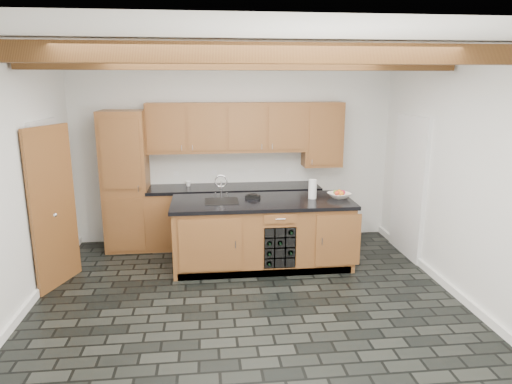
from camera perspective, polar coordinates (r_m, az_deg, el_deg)
ground at (r=5.31m, az=-0.81°, el=-14.46°), size 5.00×5.00×0.00m
room_shell at (r=5.30m, az=-2.33°, el=3.02°), size 5.01×5.00×5.00m
back_cabinetry at (r=7.07m, az=-5.60°, el=1.10°), size 3.65×0.62×2.20m
island at (r=6.33m, az=0.83°, el=-5.15°), size 2.48×0.96×0.93m
faucet at (r=6.19m, az=-4.32°, el=-0.79°), size 0.45×0.40×0.34m
kitchen_scale at (r=6.30m, az=-0.41°, el=-0.55°), size 0.22×0.17×0.06m
fruit_bowl at (r=6.43m, az=10.35°, el=-0.42°), size 0.38×0.38×0.07m
fruit_cluster at (r=6.42m, az=10.36°, el=-0.08°), size 0.16×0.17×0.07m
paper_towel at (r=6.33m, az=7.08°, el=0.37°), size 0.11×0.11×0.26m
mug at (r=7.12m, az=-8.46°, el=1.04°), size 0.10×0.10×0.08m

